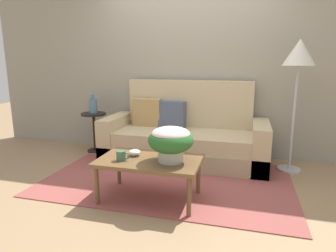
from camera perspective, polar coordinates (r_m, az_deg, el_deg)
The scene contains 11 objects.
ground_plane at distance 3.35m, azimuth -0.74°, elevation -11.32°, with size 14.00×14.00×0.00m, color #997A56.
wall_back at distance 4.37m, azimuth 4.19°, elevation 13.79°, with size 6.40×0.12×2.92m, color gray.
area_rug at distance 3.47m, azimuth -0.13°, elevation -10.40°, with size 2.79×1.68×0.01m, color #994C47.
couch at distance 4.05m, azimuth 3.11°, elevation -2.29°, with size 2.19×0.86×1.09m.
coffee_table at distance 2.89m, azimuth -3.62°, elevation -7.19°, with size 0.99×0.60×0.42m.
side_table at distance 4.57m, azimuth -14.18°, elevation 0.17°, with size 0.37×0.37×0.60m.
floor_lamp at distance 3.83m, azimuth 24.11°, elevation 11.59°, with size 0.37×0.37×1.61m.
potted_plant at distance 2.74m, azimuth 0.53°, elevation -2.78°, with size 0.43×0.43×0.34m.
coffee_mug at distance 2.86m, azimuth -9.06°, elevation -5.70°, with size 0.14×0.09×0.09m.
snack_bowl at distance 2.98m, azimuth -6.51°, elevation -5.11°, with size 0.12×0.12×0.06m.
table_vase at distance 4.52m, azimuth -14.37°, elevation 3.89°, with size 0.12×0.12×0.28m.
Camera 1 is at (0.85, -2.95, 1.35)m, focal length 31.33 mm.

